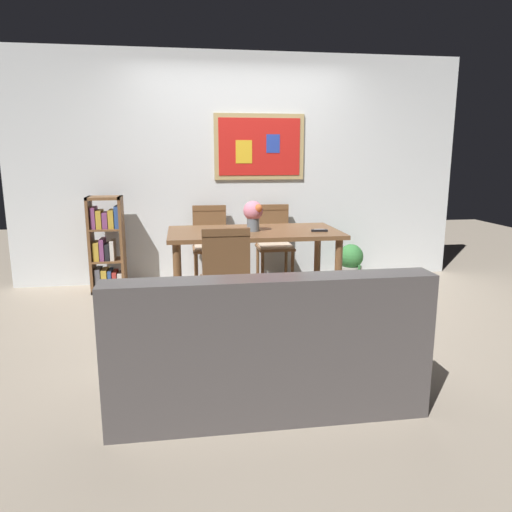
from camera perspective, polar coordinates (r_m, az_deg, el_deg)
The scene contains 11 objects.
ground_plane at distance 4.48m, azimuth 0.55°, elevation -7.33°, with size 12.00×12.00×0.00m, color tan.
wall_back_with_painting at distance 5.69m, azimuth -1.80°, elevation 10.20°, with size 5.20×0.14×2.60m.
dining_table at distance 4.71m, azimuth -0.24°, elevation 1.92°, with size 1.66×0.88×0.75m.
dining_chair_far_right at distance 5.54m, azimuth 2.09°, elevation 2.17°, with size 0.40×0.41×0.91m.
dining_chair_far_left at distance 5.47m, azimuth -5.44°, elevation 2.00°, with size 0.40×0.41×0.91m.
dining_chair_near_left at distance 3.96m, azimuth -3.65°, elevation -1.85°, with size 0.40×0.41×0.91m.
leather_couch at distance 2.96m, azimuth 0.78°, elevation -11.28°, with size 1.80×0.84×0.84m.
bookshelf at distance 5.46m, azimuth -17.22°, elevation 1.04°, with size 0.36×0.28×1.04m.
potted_ivy at distance 5.77m, azimuth 11.15°, elevation -0.79°, with size 0.29×0.30×0.50m.
flower_vase at distance 4.64m, azimuth -0.32°, elevation 5.08°, with size 0.19×0.20×0.29m.
tv_remote at distance 4.67m, azimuth 7.52°, elevation 3.02°, with size 0.16×0.06×0.02m.
Camera 1 is at (-0.68, -4.17, 1.48)m, focal length 33.80 mm.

